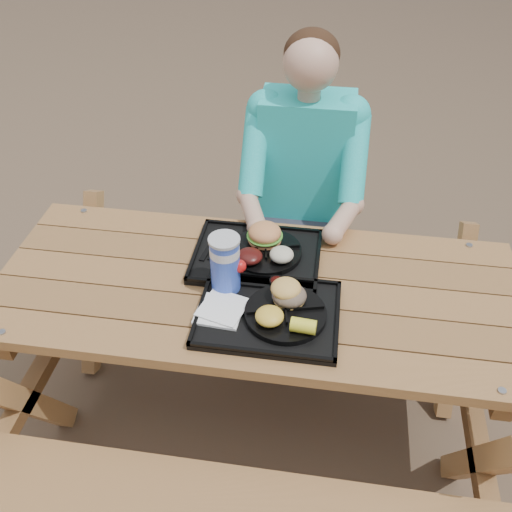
# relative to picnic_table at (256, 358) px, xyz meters

# --- Properties ---
(ground) EXTENTS (60.00, 60.00, 0.00)m
(ground) POSITION_rel_picnic_table_xyz_m (0.00, 0.00, -0.38)
(ground) COLOR #999999
(ground) RESTS_ON ground
(picnic_table) EXTENTS (1.80, 1.49, 0.75)m
(picnic_table) POSITION_rel_picnic_table_xyz_m (0.00, 0.00, 0.00)
(picnic_table) COLOR #999999
(picnic_table) RESTS_ON ground
(tray_near) EXTENTS (0.45, 0.35, 0.02)m
(tray_near) POSITION_rel_picnic_table_xyz_m (0.06, -0.14, 0.39)
(tray_near) COLOR black
(tray_near) RESTS_ON picnic_table
(tray_far) EXTENTS (0.45, 0.35, 0.02)m
(tray_far) POSITION_rel_picnic_table_xyz_m (-0.02, 0.14, 0.39)
(tray_far) COLOR black
(tray_far) RESTS_ON picnic_table
(plate_near) EXTENTS (0.26, 0.26, 0.02)m
(plate_near) POSITION_rel_picnic_table_xyz_m (0.12, -0.15, 0.41)
(plate_near) COLOR black
(plate_near) RESTS_ON tray_near
(plate_far) EXTENTS (0.26, 0.26, 0.02)m
(plate_far) POSITION_rel_picnic_table_xyz_m (0.01, 0.15, 0.41)
(plate_far) COLOR black
(plate_far) RESTS_ON tray_far
(napkin_stack) EXTENTS (0.15, 0.15, 0.02)m
(napkin_stack) POSITION_rel_picnic_table_xyz_m (-0.09, -0.16, 0.40)
(napkin_stack) COLOR white
(napkin_stack) RESTS_ON tray_near
(soda_cup) EXTENTS (0.10, 0.10, 0.19)m
(soda_cup) POSITION_rel_picnic_table_xyz_m (-0.09, -0.04, 0.49)
(soda_cup) COLOR blue
(soda_cup) RESTS_ON tray_near
(condiment_bbq) EXTENTS (0.05, 0.05, 0.03)m
(condiment_bbq) POSITION_rel_picnic_table_xyz_m (0.07, -0.02, 0.41)
(condiment_bbq) COLOR #340705
(condiment_bbq) RESTS_ON tray_near
(condiment_mustard) EXTENTS (0.05, 0.05, 0.03)m
(condiment_mustard) POSITION_rel_picnic_table_xyz_m (0.12, -0.03, 0.41)
(condiment_mustard) COLOR yellow
(condiment_mustard) RESTS_ON tray_near
(sandwich) EXTENTS (0.10, 0.10, 0.11)m
(sandwich) POSITION_rel_picnic_table_xyz_m (0.12, -0.10, 0.47)
(sandwich) COLOR #ECB053
(sandwich) RESTS_ON plate_near
(mac_cheese) EXTENTS (0.09, 0.09, 0.04)m
(mac_cheese) POSITION_rel_picnic_table_xyz_m (0.07, -0.20, 0.44)
(mac_cheese) COLOR yellow
(mac_cheese) RESTS_ON plate_near
(corn_cob) EXTENTS (0.08, 0.08, 0.05)m
(corn_cob) POSITION_rel_picnic_table_xyz_m (0.18, -0.23, 0.44)
(corn_cob) COLOR #FFF535
(corn_cob) RESTS_ON plate_near
(cutlery_far) EXTENTS (0.03, 0.14, 0.01)m
(cutlery_far) POSITION_rel_picnic_table_xyz_m (-0.18, 0.15, 0.40)
(cutlery_far) COLOR black
(cutlery_far) RESTS_ON tray_far
(burger) EXTENTS (0.12, 0.12, 0.11)m
(burger) POSITION_rel_picnic_table_xyz_m (0.00, 0.20, 0.47)
(burger) COLOR #E08A4F
(burger) RESTS_ON plate_far
(baked_beans) EXTENTS (0.09, 0.09, 0.04)m
(baked_beans) POSITION_rel_picnic_table_xyz_m (-0.03, 0.08, 0.44)
(baked_beans) COLOR #450F0D
(baked_beans) RESTS_ON plate_far
(potato_salad) EXTENTS (0.08, 0.08, 0.05)m
(potato_salad) POSITION_rel_picnic_table_xyz_m (0.07, 0.10, 0.44)
(potato_salad) COLOR beige
(potato_salad) RESTS_ON plate_far
(diner) EXTENTS (0.48, 0.84, 1.28)m
(diner) POSITION_rel_picnic_table_xyz_m (0.10, 0.69, 0.27)
(diner) COLOR #187CAB
(diner) RESTS_ON ground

